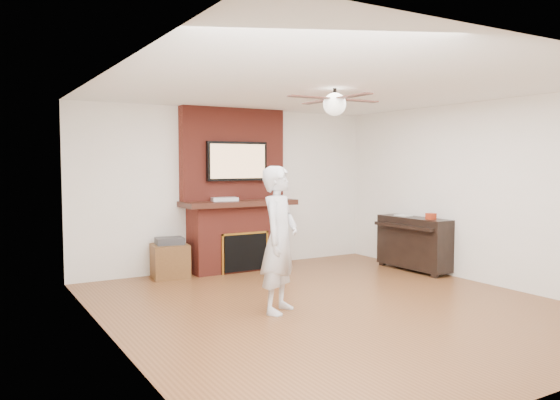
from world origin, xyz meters
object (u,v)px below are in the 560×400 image
fireplace (236,206)px  side_table (170,259)px  person (280,240)px  piano (414,242)px

fireplace → side_table: bearing=-176.5°
fireplace → side_table: (-1.10, -0.07, -0.73)m
fireplace → person: fireplace is taller
side_table → piano: size_ratio=0.46×
piano → side_table: bearing=155.8°
person → side_table: size_ratio=2.80×
side_table → person: bearing=-71.5°
person → piano: person is taller
side_table → piano: bearing=-14.7°
fireplace → piano: bearing=-32.8°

